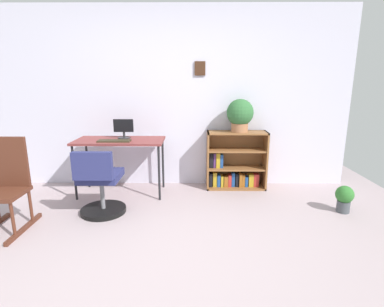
% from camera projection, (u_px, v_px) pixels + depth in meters
% --- Properties ---
extents(ground_plane, '(6.24, 6.24, 0.00)m').
position_uv_depth(ground_plane, '(146.00, 268.00, 2.44)').
color(ground_plane, '#A8959A').
extents(wall_back, '(5.20, 0.12, 2.51)m').
position_uv_depth(wall_back, '(167.00, 99.00, 4.23)').
color(wall_back, silver).
rests_on(wall_back, ground_plane).
extents(desk, '(1.16, 0.55, 0.75)m').
position_uv_depth(desk, '(120.00, 144.00, 3.91)').
color(desk, brown).
rests_on(desk, ground_plane).
extents(monitor, '(0.26, 0.17, 0.26)m').
position_uv_depth(monitor, '(124.00, 129.00, 3.96)').
color(monitor, '#262628').
rests_on(monitor, desk).
extents(keyboard, '(0.42, 0.14, 0.02)m').
position_uv_depth(keyboard, '(114.00, 141.00, 3.77)').
color(keyboard, '#332D1C').
rests_on(keyboard, desk).
extents(office_chair, '(0.52, 0.55, 0.79)m').
position_uv_depth(office_chair, '(100.00, 187.00, 3.35)').
color(office_chair, black).
rests_on(office_chair, ground_plane).
extents(rocking_chair, '(0.42, 0.64, 0.95)m').
position_uv_depth(rocking_chair, '(6.00, 184.00, 3.03)').
color(rocking_chair, '#51281A').
rests_on(rocking_chair, ground_plane).
extents(bookshelf_low, '(0.84, 0.30, 0.82)m').
position_uv_depth(bookshelf_low, '(234.00, 163.00, 4.24)').
color(bookshelf_low, brown).
rests_on(bookshelf_low, ground_plane).
extents(potted_plant_on_shelf, '(0.37, 0.37, 0.45)m').
position_uv_depth(potted_plant_on_shelf, '(240.00, 114.00, 4.02)').
color(potted_plant_on_shelf, '#9E6642').
rests_on(potted_plant_on_shelf, bookshelf_low).
extents(potted_plant_floor, '(0.20, 0.20, 0.32)m').
position_uv_depth(potted_plant_floor, '(344.00, 198.00, 3.45)').
color(potted_plant_floor, '#474C51').
rests_on(potted_plant_floor, ground_plane).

